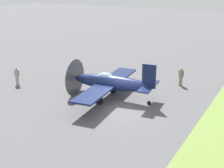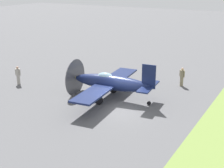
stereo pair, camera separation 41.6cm
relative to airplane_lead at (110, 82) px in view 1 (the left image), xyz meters
The scene contains 4 objects.
ground_plane 2.68m from the airplane_lead, 137.26° to the right, with size 160.00×160.00×0.00m, color #515154.
airplane_lead is the anchor object (origin of this frame).
ground_crew_chief 7.28m from the airplane_lead, 32.90° to the right, with size 0.38×0.57×1.73m.
ground_crew_mechanic 9.30m from the airplane_lead, 96.42° to the left, with size 0.38×0.63×1.73m.
Camera 1 is at (-19.35, -10.37, 9.35)m, focal length 50.94 mm.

